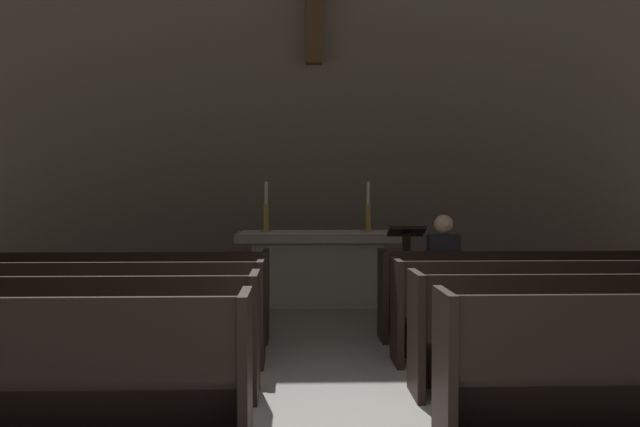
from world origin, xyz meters
TOP-DOWN VIEW (x-y plane):
  - pew_left_row_3 at (-2.52, 2.00)m, footprint 3.88×0.50m
  - pew_left_row_4 at (-2.52, 3.02)m, footprint 3.88×0.50m
  - pew_right_row_3 at (2.52, 2.00)m, footprint 3.88×0.50m
  - pew_right_row_4 at (2.52, 3.02)m, footprint 3.88×0.50m
  - altar at (0.00, 5.39)m, footprint 2.20×0.90m
  - candlestick_left at (-0.70, 5.39)m, footprint 0.16×0.16m
  - candlestick_right at (0.70, 5.39)m, footprint 0.16×0.16m
  - apse_with_cross at (0.00, 7.41)m, footprint 12.45×0.50m
  - lectern at (1.04, 4.19)m, footprint 0.44×0.36m
  - lone_worshipper at (1.24, 3.06)m, footprint 0.32×0.43m

SIDE VIEW (x-z plane):
  - pew_left_row_3 at x=-2.52m, z-range 0.00..0.95m
  - pew_left_row_4 at x=-2.52m, z-range 0.00..0.95m
  - pew_right_row_3 at x=2.52m, z-range 0.00..0.95m
  - pew_right_row_4 at x=2.52m, z-range 0.00..0.95m
  - altar at x=0.00m, z-range 0.03..1.04m
  - lectern at x=1.04m, z-range -0.03..1.13m
  - lone_worshipper at x=1.24m, z-range 0.03..1.35m
  - candlestick_left at x=-0.70m, z-range 0.89..1.57m
  - candlestick_right at x=0.70m, z-range 0.89..1.57m
  - apse_with_cross at x=0.00m, z-range 0.00..8.51m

